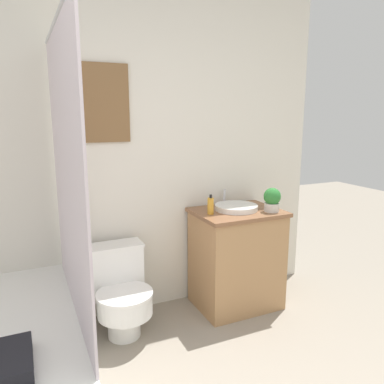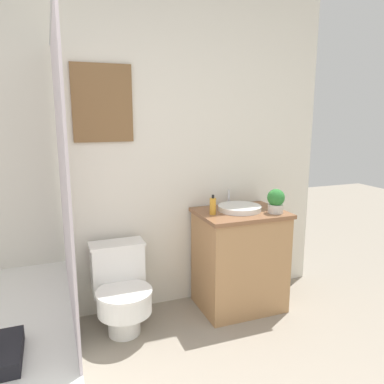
# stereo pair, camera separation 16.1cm
# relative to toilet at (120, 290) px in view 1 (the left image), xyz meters

# --- Properties ---
(wall_back) EXTENTS (3.30, 0.07, 2.50)m
(wall_back) POSITION_rel_toilet_xyz_m (0.13, 0.29, 0.94)
(wall_back) COLOR silver
(wall_back) RESTS_ON ground_plane
(shower_area) EXTENTS (0.68, 1.38, 1.98)m
(shower_area) POSITION_rel_toilet_xyz_m (-0.66, -0.43, -0.02)
(shower_area) COLOR white
(shower_area) RESTS_ON ground_plane
(toilet) EXTENTS (0.39, 0.53, 0.61)m
(toilet) POSITION_rel_toilet_xyz_m (0.00, 0.00, 0.00)
(toilet) COLOR white
(toilet) RESTS_ON ground_plane
(vanity) EXTENTS (0.67, 0.52, 0.79)m
(vanity) POSITION_rel_toilet_xyz_m (0.94, -0.01, 0.09)
(vanity) COLOR #AD7F51
(vanity) RESTS_ON ground_plane
(sink) EXTENTS (0.34, 0.37, 0.13)m
(sink) POSITION_rel_toilet_xyz_m (0.94, 0.02, 0.50)
(sink) COLOR white
(sink) RESTS_ON vanity
(soap_bottle) EXTENTS (0.05, 0.05, 0.15)m
(soap_bottle) POSITION_rel_toilet_xyz_m (0.70, -0.01, 0.55)
(soap_bottle) COLOR gold
(soap_bottle) RESTS_ON vanity
(potted_plant) EXTENTS (0.13, 0.13, 0.18)m
(potted_plant) POSITION_rel_toilet_xyz_m (1.17, -0.14, 0.58)
(potted_plant) COLOR beige
(potted_plant) RESTS_ON vanity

